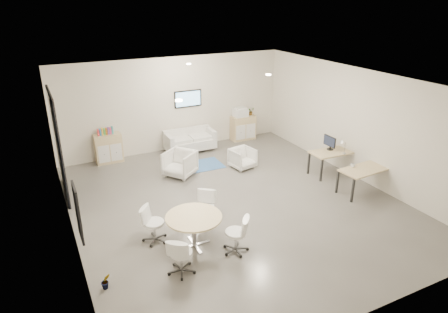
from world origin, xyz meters
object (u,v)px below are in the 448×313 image
desk_rear (333,154)px  desk_front (364,171)px  sideboard_left (109,148)px  armchair_left (180,162)px  armchair_right (242,157)px  sideboard_right (243,128)px  loveseat (189,141)px  round_table (194,220)px

desk_rear → desk_front: (-0.09, -1.37, -0.01)m
desk_rear → sideboard_left: bearing=148.2°
armchair_left → armchair_right: armchair_left is taller
sideboard_right → desk_rear: sideboard_right is taller
loveseat → armchair_right: loveseat is taller
desk_front → loveseat: bearing=116.5°
round_table → desk_rear: bearing=17.7°
desk_front → round_table: 5.12m
sideboard_left → desk_front: bearing=-42.5°
desk_rear → desk_front: 1.38m
round_table → loveseat: bearing=69.2°
loveseat → desk_rear: 4.90m
desk_rear → sideboard_right: bearing=105.1°
armchair_right → desk_front: (2.14, -2.96, 0.30)m
sideboard_right → armchair_right: size_ratio=1.30×
armchair_right → round_table: (-2.98, -3.25, 0.30)m
loveseat → armchair_right: size_ratio=2.44×
desk_front → round_table: bearing=178.8°
armchair_left → armchair_right: bearing=42.9°
loveseat → armchair_left: bearing=-119.4°
armchair_right → desk_front: size_ratio=0.49×
sideboard_left → desk_rear: size_ratio=0.67×
sideboard_right → round_table: size_ratio=0.75×
desk_front → desk_rear: bearing=81.7°
loveseat → round_table: loveseat is taller
sideboard_right → armchair_left: size_ratio=1.08×
loveseat → round_table: size_ratio=1.41×
sideboard_right → loveseat: 2.24m
armchair_left → loveseat: bearing=112.7°
sideboard_right → sideboard_left: bearing=180.0°
armchair_left → desk_rear: bearing=27.9°
armchair_left → round_table: 3.73m
sideboard_right → round_table: sideboard_right is taller
armchair_left → round_table: bearing=-53.2°
sideboard_left → armchair_left: sideboard_left is taller
sideboard_right → desk_rear: bearing=-76.8°
armchair_left → armchair_right: size_ratio=1.21×
armchair_left → armchair_right: 2.00m
loveseat → desk_rear: loveseat is taller
desk_front → round_table: size_ratio=1.18×
armchair_left → desk_rear: size_ratio=0.60×
sideboard_left → loveseat: sideboard_left is taller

